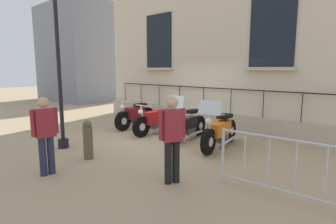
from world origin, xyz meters
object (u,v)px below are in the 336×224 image
object	(u,v)px
pedestrian_standing	(172,135)
motorcycle_black	(188,126)
pedestrian_walking	(45,132)
crowd_barrier	(282,166)
motorcycle_red	(157,120)
motorcycle_orange	(220,132)
bollard	(88,139)
motorcycle_maroon	(135,116)

from	to	relation	value
pedestrian_standing	motorcycle_black	bearing A→B (deg)	-146.56
pedestrian_walking	crowd_barrier	bearing A→B (deg)	118.72
motorcycle_red	pedestrian_walking	size ratio (longest dim) A/B	1.34
motorcycle_red	crowd_barrier	xyz separation A→B (m)	(1.98, 4.83, 0.11)
crowd_barrier	motorcycle_orange	bearing A→B (deg)	-128.91
motorcycle_black	motorcycle_orange	world-z (taller)	motorcycle_black
bollard	crowd_barrier	bearing A→B (deg)	103.74
motorcycle_red	pedestrian_standing	bearing A→B (deg)	48.77
motorcycle_maroon	motorcycle_red	xyz separation A→B (m)	(0.09, 1.22, 0.01)
crowd_barrier	pedestrian_walking	bearing A→B (deg)	-61.28
bollard	motorcycle_orange	bearing A→B (deg)	148.29
motorcycle_black	crowd_barrier	distance (m)	4.08
crowd_barrier	pedestrian_walking	xyz separation A→B (m)	(2.13, -3.89, 0.33)
pedestrian_standing	pedestrian_walking	xyz separation A→B (m)	(1.41, -2.14, -0.03)
motorcycle_orange	pedestrian_walking	distance (m)	4.34
motorcycle_maroon	motorcycle_orange	xyz separation A→B (m)	(0.16, 3.69, 0.00)
motorcycle_red	pedestrian_walking	xyz separation A→B (m)	(4.11, 0.94, 0.43)
bollard	pedestrian_walking	bearing A→B (deg)	14.42
crowd_barrier	bollard	bearing A→B (deg)	-76.26
crowd_barrier	motorcycle_black	bearing A→B (deg)	-119.48
motorcycle_maroon	motorcycle_black	xyz separation A→B (m)	(0.06, 2.50, -0.02)
motorcycle_maroon	bollard	xyz separation A→B (m)	(3.09, 1.88, 0.02)
pedestrian_standing	motorcycle_orange	bearing A→B (deg)	-166.85
motorcycle_maroon	motorcycle_black	world-z (taller)	motorcycle_black
motorcycle_maroon	motorcycle_orange	world-z (taller)	motorcycle_orange
motorcycle_red	pedestrian_walking	world-z (taller)	pedestrian_walking
motorcycle_maroon	motorcycle_red	bearing A→B (deg)	85.77
crowd_barrier	pedestrian_walking	size ratio (longest dim) A/B	1.37
crowd_barrier	motorcycle_red	bearing A→B (deg)	-112.26
motorcycle_red	bollard	size ratio (longest dim) A/B	2.28
motorcycle_black	bollard	bearing A→B (deg)	-11.57
bollard	pedestrian_standing	xyz separation A→B (m)	(-0.30, 2.43, 0.45)
motorcycle_black	bollard	xyz separation A→B (m)	(3.03, -0.62, 0.04)
pedestrian_walking	motorcycle_black	bearing A→B (deg)	175.37
motorcycle_orange	pedestrian_walking	size ratio (longest dim) A/B	1.35
motorcycle_red	crowd_barrier	bearing A→B (deg)	67.74
bollard	motorcycle_red	bearing A→B (deg)	-167.61
motorcycle_maroon	pedestrian_standing	xyz separation A→B (m)	(2.79, 4.30, 0.47)
motorcycle_maroon	motorcycle_orange	distance (m)	3.69
pedestrian_walking	motorcycle_red	bearing A→B (deg)	-167.06
motorcycle_black	motorcycle_maroon	bearing A→B (deg)	-91.38
motorcycle_red	pedestrian_standing	distance (m)	4.13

